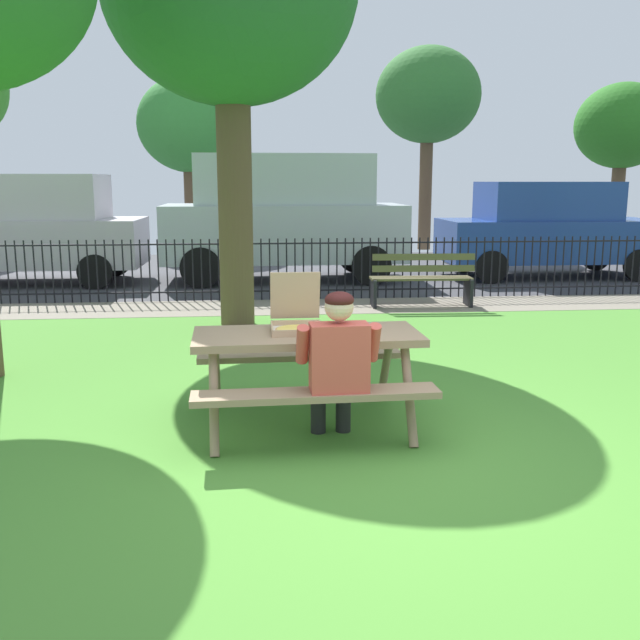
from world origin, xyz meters
TOP-DOWN VIEW (x-y plane):
  - ground at (0.00, 1.58)m, footprint 28.00×11.16m
  - cobblestone_walkway at (0.00, 6.46)m, footprint 28.00×1.40m
  - street_asphalt at (0.00, 11.00)m, footprint 28.00×7.70m
  - picnic_table_foreground at (-0.54, 0.92)m, footprint 1.85×1.54m
  - pizza_box_open at (-0.62, 1.04)m, footprint 0.41×0.47m
  - pizza_slice_on_table at (-0.20, 1.03)m, footprint 0.24×0.22m
  - adult_at_table at (-0.36, 0.43)m, footprint 0.62×0.60m
  - iron_fence_streetside at (0.00, 7.16)m, footprint 22.00×0.03m
  - park_bench_center at (1.67, 6.32)m, footprint 1.61×0.51m
  - parked_car_far_left at (-5.42, 9.58)m, footprint 4.62×1.99m
  - parked_car_left at (-0.36, 9.58)m, footprint 4.72×2.11m
  - parked_car_center at (5.07, 9.58)m, footprint 4.41×1.92m
  - far_tree_midleft at (-2.63, 15.73)m, footprint 2.91×2.91m
  - far_tree_center at (3.96, 15.73)m, footprint 2.93×2.93m
  - far_tree_midright at (9.72, 15.73)m, footprint 2.70×2.70m

SIDE VIEW (x-z plane):
  - ground at x=0.00m, z-range -0.02..0.00m
  - street_asphalt at x=0.00m, z-range -0.01..0.00m
  - cobblestone_walkway at x=0.00m, z-range -0.01..0.00m
  - park_bench_center at x=1.67m, z-range -0.01..0.84m
  - iron_fence_streetside at x=0.00m, z-range 0.01..1.03m
  - picnic_table_foreground at x=-0.54m, z-range 0.20..0.99m
  - adult_at_table at x=-0.36m, z-range 0.06..1.25m
  - pizza_slice_on_table at x=-0.20m, z-range 0.77..0.79m
  - pizza_box_open at x=-0.62m, z-range 0.63..1.09m
  - parked_car_center at x=5.07m, z-range 0.04..1.98m
  - parked_car_far_left at x=-5.42m, z-range 0.06..2.14m
  - parked_car_left at x=-0.36m, z-range 0.08..2.54m
  - far_tree_midleft at x=-2.63m, z-range 1.03..5.82m
  - far_tree_midright at x=9.72m, z-range 1.11..5.84m
  - far_tree_center at x=3.96m, z-range 1.45..7.08m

